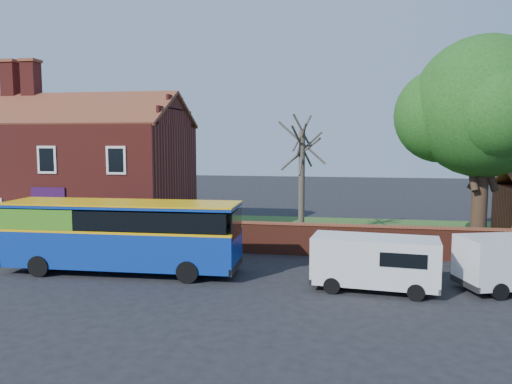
# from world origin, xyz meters

# --- Properties ---
(ground) EXTENTS (120.00, 120.00, 0.00)m
(ground) POSITION_xyz_m (0.00, 0.00, 0.00)
(ground) COLOR black
(ground) RESTS_ON ground
(pavement) EXTENTS (18.00, 3.50, 0.12)m
(pavement) POSITION_xyz_m (-7.00, 5.75, 0.06)
(pavement) COLOR gray
(pavement) RESTS_ON ground
(kerb) EXTENTS (18.00, 0.15, 0.14)m
(kerb) POSITION_xyz_m (-7.00, 4.00, 0.07)
(kerb) COLOR slate
(kerb) RESTS_ON ground
(grass_strip) EXTENTS (26.00, 12.00, 0.04)m
(grass_strip) POSITION_xyz_m (13.00, 13.00, 0.02)
(grass_strip) COLOR #426B28
(grass_strip) RESTS_ON ground
(shop_building) EXTENTS (12.30, 8.13, 10.50)m
(shop_building) POSITION_xyz_m (-7.02, 11.50, 3.41)
(shop_building) COLOR maroon
(shop_building) RESTS_ON ground
(boundary_wall) EXTENTS (22.00, 0.38, 1.60)m
(boundary_wall) POSITION_xyz_m (13.00, 7.00, 0.81)
(boundary_wall) COLOR maroon
(boundary_wall) RESTS_ON ground
(bus) EXTENTS (10.06, 2.79, 3.05)m
(bus) POSITION_xyz_m (-0.75, 2.47, 1.73)
(bus) COLOR #0E339C
(bus) RESTS_ON ground
(van_near) EXTENTS (4.82, 2.35, 2.04)m
(van_near) POSITION_xyz_m (10.07, 1.65, 1.14)
(van_near) COLOR silver
(van_near) RESTS_ON ground
(large_tree) EXTENTS (8.87, 7.02, 10.82)m
(large_tree) POSITION_xyz_m (15.76, 9.56, 7.08)
(large_tree) COLOR black
(large_tree) RESTS_ON ground
(bare_tree) EXTENTS (2.53, 3.01, 6.74)m
(bare_tree) POSITION_xyz_m (6.54, 10.95, 3.46)
(bare_tree) COLOR #4C4238
(bare_tree) RESTS_ON ground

